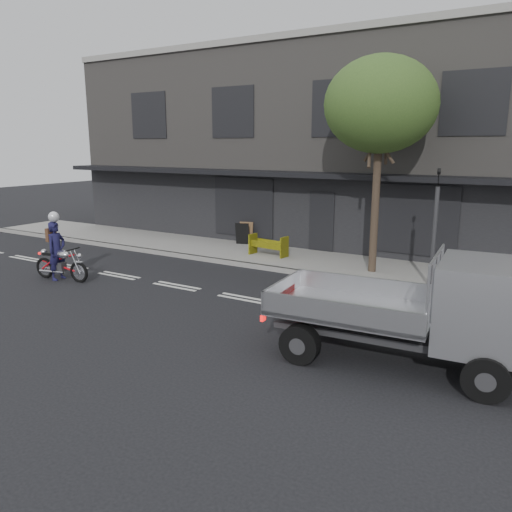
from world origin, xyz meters
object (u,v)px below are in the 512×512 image
object	(u,v)px
rider	(57,251)
construction_barrier	(266,246)
street_tree	(380,105)
motorcycle	(61,263)
sandwich_board	(242,234)
traffic_light_pole	(434,235)
flatbed_ute	(462,307)

from	to	relation	value
rider	construction_barrier	bearing A→B (deg)	-45.71
street_tree	motorcycle	size ratio (longest dim) A/B	3.31
construction_barrier	sandwich_board	bearing A→B (deg)	142.54
street_tree	rider	size ratio (longest dim) A/B	3.69
construction_barrier	street_tree	bearing A→B (deg)	-1.16
motorcycle	sandwich_board	xyz separation A→B (m)	(2.20, 7.05, 0.05)
motorcycle	rider	world-z (taller)	rider
sandwich_board	motorcycle	bearing A→B (deg)	-124.32
traffic_light_pole	construction_barrier	world-z (taller)	traffic_light_pole
rider	flatbed_ute	bearing A→B (deg)	-100.86
sandwich_board	construction_barrier	bearing A→B (deg)	-54.47
traffic_light_pole	sandwich_board	size ratio (longest dim) A/B	3.95
street_tree	flatbed_ute	size ratio (longest dim) A/B	1.35
street_tree	sandwich_board	distance (m)	7.72
rider	traffic_light_pole	bearing A→B (deg)	-73.86
rider	motorcycle	bearing A→B (deg)	-98.06
street_tree	flatbed_ute	bearing A→B (deg)	-59.29
flatbed_ute	motorcycle	bearing A→B (deg)	172.80
flatbed_ute	construction_barrier	xyz separation A→B (m)	(-7.60, 6.13, -0.74)
street_tree	traffic_light_pole	xyz separation A→B (m)	(2.00, -0.85, -3.63)
traffic_light_pole	flatbed_ute	size ratio (longest dim) A/B	0.70
traffic_light_pole	construction_barrier	bearing A→B (deg)	171.18
street_tree	construction_barrier	distance (m)	6.20
traffic_light_pole	construction_barrier	distance (m)	6.17
traffic_light_pole	motorcycle	xyz separation A→B (m)	(-10.13, -4.63, -1.11)
traffic_light_pole	construction_barrier	size ratio (longest dim) A/B	2.47
rider	flatbed_ute	size ratio (longest dim) A/B	0.37
traffic_light_pole	rider	world-z (taller)	traffic_light_pole
flatbed_ute	construction_barrier	world-z (taller)	flatbed_ute
flatbed_ute	sandwich_board	distance (m)	12.22
rider	sandwich_board	size ratio (longest dim) A/B	2.06
traffic_light_pole	flatbed_ute	bearing A→B (deg)	-72.95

